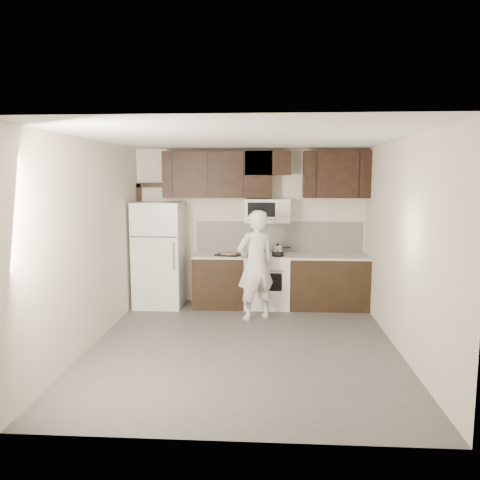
# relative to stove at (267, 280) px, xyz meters

# --- Properties ---
(floor) EXTENTS (4.50, 4.50, 0.00)m
(floor) POSITION_rel_stove_xyz_m (-0.30, -1.94, -0.46)
(floor) COLOR #4E4C49
(floor) RESTS_ON ground
(back_wall) EXTENTS (4.00, 0.00, 4.00)m
(back_wall) POSITION_rel_stove_xyz_m (-0.30, 0.31, 0.89)
(back_wall) COLOR beige
(back_wall) RESTS_ON ground
(ceiling) EXTENTS (4.50, 4.50, 0.00)m
(ceiling) POSITION_rel_stove_xyz_m (-0.30, -1.94, 2.24)
(ceiling) COLOR white
(ceiling) RESTS_ON back_wall
(counter_run) EXTENTS (2.95, 0.64, 0.91)m
(counter_run) POSITION_rel_stove_xyz_m (0.30, 0.00, -0.00)
(counter_run) COLOR black
(counter_run) RESTS_ON floor
(stove) EXTENTS (0.76, 0.66, 0.94)m
(stove) POSITION_rel_stove_xyz_m (0.00, 0.00, 0.00)
(stove) COLOR white
(stove) RESTS_ON floor
(backsplash) EXTENTS (2.90, 0.02, 0.54)m
(backsplash) POSITION_rel_stove_xyz_m (0.20, 0.30, 0.72)
(backsplash) COLOR silver
(backsplash) RESTS_ON counter_run
(upper_cabinets) EXTENTS (3.48, 0.35, 0.78)m
(upper_cabinets) POSITION_rel_stove_xyz_m (-0.09, 0.14, 1.82)
(upper_cabinets) COLOR black
(upper_cabinets) RESTS_ON back_wall
(microwave) EXTENTS (0.76, 0.42, 0.40)m
(microwave) POSITION_rel_stove_xyz_m (-0.00, 0.12, 1.19)
(microwave) COLOR white
(microwave) RESTS_ON upper_cabinets
(refrigerator) EXTENTS (0.80, 0.76, 1.80)m
(refrigerator) POSITION_rel_stove_xyz_m (-1.85, -0.05, 0.44)
(refrigerator) COLOR white
(refrigerator) RESTS_ON floor
(door_trim) EXTENTS (0.50, 0.08, 2.12)m
(door_trim) POSITION_rel_stove_xyz_m (-2.22, 0.27, 0.79)
(door_trim) COLOR black
(door_trim) RESTS_ON floor
(saucepan) EXTENTS (0.32, 0.19, 0.18)m
(saucepan) POSITION_rel_stove_xyz_m (0.18, 0.15, 0.52)
(saucepan) COLOR silver
(saucepan) RESTS_ON stove
(baking_tray) EXTENTS (0.48, 0.42, 0.02)m
(baking_tray) POSITION_rel_stove_xyz_m (-0.65, -0.10, 0.46)
(baking_tray) COLOR black
(baking_tray) RESTS_ON counter_run
(pizza) EXTENTS (0.34, 0.34, 0.02)m
(pizza) POSITION_rel_stove_xyz_m (-0.65, -0.10, 0.48)
(pizza) COLOR tan
(pizza) RESTS_ON baking_tray
(person) EXTENTS (0.75, 0.66, 1.72)m
(person) POSITION_rel_stove_xyz_m (-0.18, -0.71, 0.40)
(person) COLOR white
(person) RESTS_ON floor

